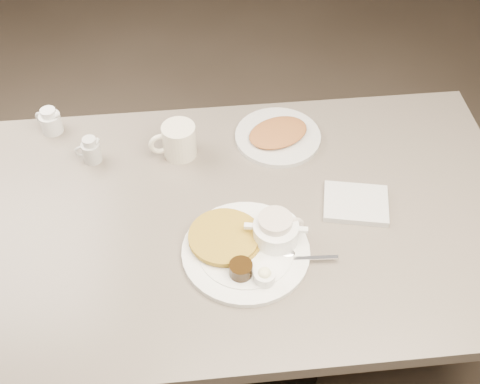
{
  "coord_description": "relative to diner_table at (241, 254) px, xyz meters",
  "views": [
    {
      "loc": [
        -0.11,
        -1.07,
        2.01
      ],
      "look_at": [
        0.0,
        0.02,
        0.82
      ],
      "focal_mm": 46.92,
      "sensor_mm": 36.0,
      "label": 1
    }
  ],
  "objects": [
    {
      "name": "main_plate",
      "position": [
        0.01,
        -0.12,
        0.19
      ],
      "size": [
        0.41,
        0.38,
        0.07
      ],
      "color": "white",
      "rests_on": "diner_table"
    },
    {
      "name": "coffee_mug_far",
      "position": [
        -0.15,
        0.25,
        0.22
      ],
      "size": [
        0.14,
        0.11,
        0.1
      ],
      "color": "white",
      "rests_on": "diner_table"
    },
    {
      "name": "hash_plate",
      "position": [
        0.14,
        0.29,
        0.18
      ],
      "size": [
        0.34,
        0.34,
        0.04
      ],
      "color": "silver",
      "rests_on": "diner_table"
    },
    {
      "name": "napkin",
      "position": [
        0.31,
        0.0,
        0.18
      ],
      "size": [
        0.19,
        0.17,
        0.02
      ],
      "color": "silver",
      "rests_on": "diner_table"
    },
    {
      "name": "creamer_left",
      "position": [
        -0.4,
        0.25,
        0.21
      ],
      "size": [
        0.08,
        0.07,
        0.08
      ],
      "color": "silver",
      "rests_on": "diner_table"
    },
    {
      "name": "coffee_mug_near",
      "position": [
        0.08,
        -0.09,
        0.22
      ],
      "size": [
        0.13,
        0.1,
        0.09
      ],
      "color": "beige",
      "rests_on": "diner_table"
    },
    {
      "name": "diner_table",
      "position": [
        0.0,
        0.0,
        0.0
      ],
      "size": [
        1.5,
        0.9,
        0.75
      ],
      "color": "slate",
      "rests_on": "ground"
    },
    {
      "name": "creamer_right",
      "position": [
        -0.53,
        0.39,
        0.21
      ],
      "size": [
        0.08,
        0.07,
        0.08
      ],
      "color": "white",
      "rests_on": "diner_table"
    }
  ]
}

